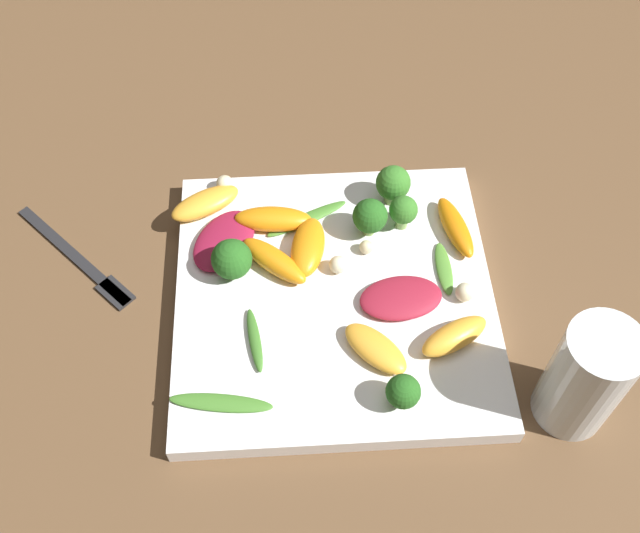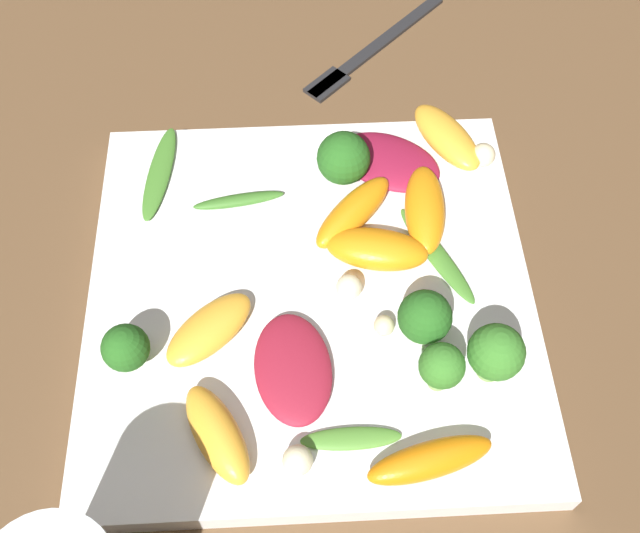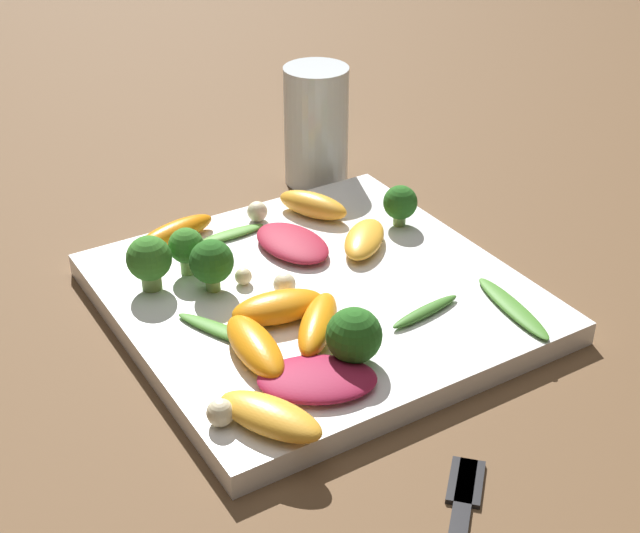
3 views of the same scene
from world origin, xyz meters
name	(u,v)px [view 2 (image 2 of 3)]	position (x,y,z in m)	size (l,w,h in m)	color
ground_plane	(311,303)	(0.00, 0.00, 0.00)	(2.40, 2.40, 0.00)	brown
plate	(311,296)	(0.00, 0.00, 0.01)	(0.30, 0.30, 0.02)	white
fork	(364,55)	(0.25, -0.06, 0.00)	(0.13, 0.14, 0.01)	#262628
radicchio_leaf_0	(389,162)	(0.11, -0.06, 0.03)	(0.09, 0.10, 0.01)	maroon
radicchio_leaf_1	(293,368)	(-0.06, 0.01, 0.03)	(0.08, 0.06, 0.01)	maroon
orange_segment_0	(209,329)	(-0.03, 0.07, 0.03)	(0.07, 0.07, 0.02)	#FCAD33
orange_segment_1	(353,212)	(0.06, -0.03, 0.03)	(0.07, 0.07, 0.02)	orange
orange_segment_2	(377,249)	(0.02, -0.05, 0.03)	(0.05, 0.08, 0.02)	orange
orange_segment_3	(447,137)	(0.13, -0.11, 0.03)	(0.08, 0.06, 0.02)	#FCAD33
orange_segment_4	(425,209)	(0.06, -0.09, 0.03)	(0.08, 0.04, 0.02)	orange
orange_segment_5	(430,460)	(-0.13, -0.07, 0.03)	(0.04, 0.08, 0.02)	orange
orange_segment_6	(217,434)	(-0.10, 0.06, 0.03)	(0.07, 0.06, 0.02)	#FCAD33
broccoli_floret_0	(343,159)	(0.10, -0.03, 0.04)	(0.04, 0.04, 0.04)	#7A9E51
broccoli_floret_1	(126,348)	(-0.05, 0.12, 0.04)	(0.03, 0.03, 0.04)	#84AD5B
broccoli_floret_2	(496,353)	(-0.07, -0.11, 0.05)	(0.04, 0.04, 0.05)	#7A9E51
broccoli_floret_3	(442,367)	(-0.07, -0.08, 0.04)	(0.03, 0.03, 0.04)	#84AD5B
broccoli_floret_4	(425,318)	(-0.04, -0.07, 0.04)	(0.04, 0.04, 0.04)	#7A9E51
arugula_sprig_0	(160,173)	(0.11, 0.11, 0.02)	(0.09, 0.03, 0.01)	#47842D
arugula_sprig_1	(351,439)	(-0.11, -0.02, 0.02)	(0.02, 0.06, 0.01)	#518E33
arugula_sprig_2	(239,200)	(0.08, 0.05, 0.02)	(0.02, 0.07, 0.01)	#3D7528
arugula_sprig_3	(436,255)	(0.02, -0.09, 0.02)	(0.09, 0.05, 0.01)	#47842D
macadamia_nut_0	(298,460)	(-0.12, 0.01, 0.03)	(0.02, 0.02, 0.02)	beige
macadamia_nut_1	(384,326)	(-0.03, -0.05, 0.03)	(0.01, 0.01, 0.01)	beige
macadamia_nut_2	(483,155)	(0.11, -0.14, 0.03)	(0.02, 0.02, 0.02)	beige
macadamia_nut_3	(349,287)	(-0.01, -0.03, 0.03)	(0.02, 0.02, 0.02)	beige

